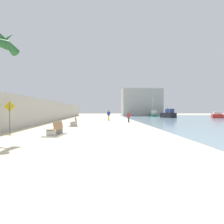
% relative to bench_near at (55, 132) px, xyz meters
% --- Properties ---
extents(ground_plane, '(120.00, 120.00, 0.00)m').
position_rel_bench_near_xyz_m(ground_plane, '(2.64, 14.67, -0.23)').
color(ground_plane, beige).
extents(seawall, '(0.80, 64.00, 3.22)m').
position_rel_bench_near_xyz_m(seawall, '(-4.86, 14.67, 1.38)').
color(seawall, '#ADAAA3').
rests_on(seawall, ground).
extents(bench_near, '(1.36, 2.22, 0.98)m').
position_rel_bench_near_xyz_m(bench_near, '(0.00, 0.00, 0.00)').
color(bench_near, '#ADAAA3').
rests_on(bench_near, ground).
extents(bench_far, '(1.26, 2.18, 0.98)m').
position_rel_bench_near_xyz_m(bench_far, '(0.15, 7.31, 0.00)').
color(bench_far, '#ADAAA3').
rests_on(bench_far, ground).
extents(person_walking, '(0.52, 0.23, 1.52)m').
position_rel_bench_near_xyz_m(person_walking, '(7.13, 13.11, 0.64)').
color(person_walking, '#333338').
rests_on(person_walking, ground).
extents(person_standing, '(0.53, 0.24, 1.75)m').
position_rel_bench_near_xyz_m(person_standing, '(4.36, 17.28, 0.80)').
color(person_standing, gold).
rests_on(person_standing, ground).
extents(boat_far_left, '(4.18, 5.34, 1.43)m').
position_rel_bench_near_xyz_m(boat_far_left, '(29.19, 26.58, 0.35)').
color(boat_far_left, red).
rests_on(boat_far_left, water_bay).
extents(boat_far_right, '(2.59, 7.14, 5.42)m').
position_rel_bench_near_xyz_m(boat_far_right, '(17.51, 37.07, 0.44)').
color(boat_far_right, '#337060').
rests_on(boat_far_right, water_bay).
extents(boat_outer, '(2.64, 4.49, 6.70)m').
position_rel_bench_near_xyz_m(boat_outer, '(18.32, 27.57, 0.59)').
color(boat_outer, black).
rests_on(boat_outer, water_bay).
extents(pedestrian_sign, '(0.85, 0.08, 2.51)m').
position_rel_bench_near_xyz_m(pedestrian_sign, '(-3.89, 1.43, 1.33)').
color(pedestrian_sign, slate).
rests_on(pedestrian_sign, ground).
extents(harbor_building, '(12.00, 6.00, 8.28)m').
position_rel_bench_near_xyz_m(harbor_building, '(15.38, 42.67, 3.91)').
color(harbor_building, '#9E9E99').
rests_on(harbor_building, ground).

